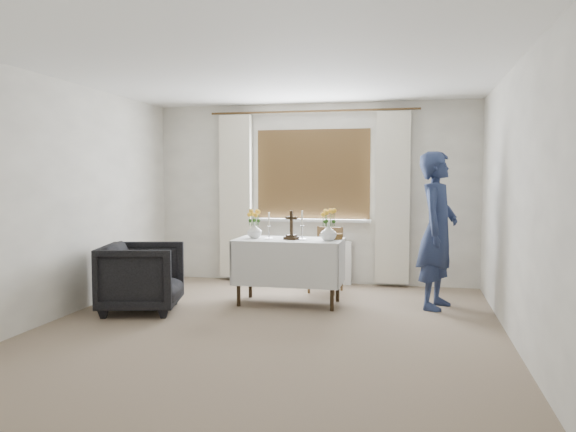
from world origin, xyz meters
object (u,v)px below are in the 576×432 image
object	(u,v)px
wooden_chair	(326,260)
wooden_cross	(291,225)
armchair	(142,277)
person	(437,230)
flower_vase_right	(328,232)
altar_table	(289,272)
flower_vase_left	(254,230)

from	to	relation	value
wooden_chair	wooden_cross	world-z (taller)	wooden_cross
wooden_chair	armchair	world-z (taller)	wooden_chair
wooden_cross	person	bearing A→B (deg)	22.93
wooden_chair	flower_vase_right	xyz separation A→B (m)	(0.16, -0.83, 0.44)
altar_table	flower_vase_right	bearing A→B (deg)	-7.26
altar_table	person	distance (m)	1.76
altar_table	flower_vase_left	size ratio (longest dim) A/B	6.88
altar_table	flower_vase_right	xyz separation A→B (m)	(0.47, -0.06, 0.48)
altar_table	wooden_chair	bearing A→B (deg)	67.79
wooden_chair	wooden_cross	size ratio (longest dim) A/B	2.51
person	flower_vase_left	size ratio (longest dim) A/B	9.80
armchair	flower_vase_right	xyz separation A→B (m)	(1.98, 0.64, 0.48)
altar_table	armchair	xyz separation A→B (m)	(-1.51, -0.70, -0.00)
person	wooden_cross	bearing A→B (deg)	115.06
wooden_chair	person	world-z (taller)	person
wooden_chair	person	xyz separation A→B (m)	(1.36, -0.59, 0.47)
wooden_chair	flower_vase_right	world-z (taller)	flower_vase_right
armchair	person	xyz separation A→B (m)	(3.18, 0.88, 0.50)
wooden_cross	flower_vase_right	distance (m)	0.44
armchair	wooden_cross	bearing A→B (deg)	-80.12
armchair	flower_vase_right	bearing A→B (deg)	-85.50
altar_table	wooden_chair	size ratio (longest dim) A/B	1.48
person	wooden_cross	distance (m)	1.65
wooden_chair	armchair	size ratio (longest dim) A/B	1.00
armchair	flower_vase_left	world-z (taller)	flower_vase_left
altar_table	flower_vase_left	world-z (taller)	flower_vase_left
wooden_chair	wooden_cross	bearing A→B (deg)	-97.97
flower_vase_right	wooden_chair	bearing A→B (deg)	100.81
wooden_chair	wooden_cross	distance (m)	0.99
flower_vase_right	flower_vase_left	bearing A→B (deg)	174.88
flower_vase_left	person	bearing A→B (deg)	4.18
armchair	flower_vase_right	distance (m)	2.14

